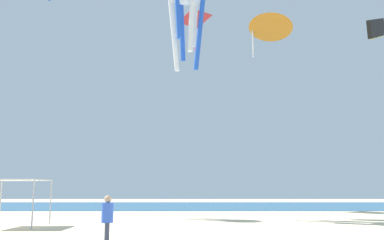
% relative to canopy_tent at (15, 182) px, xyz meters
% --- Properties ---
extents(ocean_strip, '(110.00, 20.15, 0.03)m').
position_rel_canopy_tent_xyz_m(ocean_strip, '(8.22, 23.66, -2.19)').
color(ocean_strip, '#28608C').
rests_on(ocean_strip, ground).
extents(canopy_tent, '(2.77, 2.60, 2.35)m').
position_rel_canopy_tent_xyz_m(canopy_tent, '(0.00, 0.00, 0.00)').
color(canopy_tent, '#B2B2B7').
rests_on(canopy_tent, ground).
extents(person_near_tent, '(0.40, 0.44, 1.68)m').
position_rel_canopy_tent_xyz_m(person_near_tent, '(6.07, -7.06, -1.22)').
color(person_near_tent, '#33384C').
rests_on(person_near_tent, ground).
extents(kite_diamond_red, '(3.61, 3.60, 3.87)m').
position_rel_canopy_tent_xyz_m(kite_diamond_red, '(9.26, 19.87, 16.94)').
color(kite_diamond_red, red).
extents(kite_parafoil_black, '(2.51, 3.19, 2.32)m').
position_rel_canopy_tent_xyz_m(kite_parafoil_black, '(20.63, 3.65, 9.68)').
color(kite_parafoil_black, black).
extents(kite_delta_orange, '(6.19, 6.19, 4.58)m').
position_rel_canopy_tent_xyz_m(kite_delta_orange, '(17.50, 21.68, 17.21)').
color(kite_delta_orange, orange).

